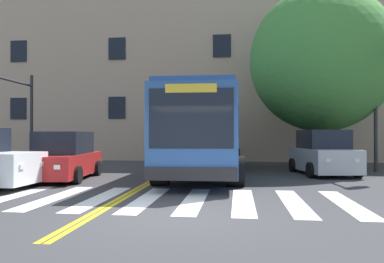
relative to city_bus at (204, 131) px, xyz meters
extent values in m
plane|color=#38383A|center=(-0.07, -7.63, -1.79)|extent=(120.00, 120.00, 0.00)
cube|color=white|center=(-4.69, -5.86, -1.78)|extent=(0.56, 3.82, 0.01)
cube|color=white|center=(-3.46, -5.87, -1.78)|extent=(0.56, 3.82, 0.01)
cube|color=white|center=(-2.24, -5.88, -1.78)|extent=(0.56, 3.82, 0.01)
cube|color=white|center=(-1.01, -5.89, -1.78)|extent=(0.56, 3.82, 0.01)
cube|color=white|center=(0.21, -5.90, -1.78)|extent=(0.56, 3.82, 0.01)
cube|color=white|center=(1.43, -5.91, -1.78)|extent=(0.56, 3.82, 0.01)
cube|color=white|center=(2.66, -5.93, -1.78)|extent=(0.56, 3.82, 0.01)
cube|color=white|center=(3.88, -5.94, -1.78)|extent=(0.56, 3.82, 0.01)
cube|color=gold|center=(-1.77, 8.10, -1.79)|extent=(0.12, 36.00, 0.01)
cube|color=gold|center=(-1.61, 8.10, -1.79)|extent=(0.12, 36.00, 0.01)
cube|color=#2D5699|center=(0.00, -0.02, -0.02)|extent=(2.66, 10.54, 2.70)
cube|color=black|center=(1.28, -0.01, 0.25)|extent=(0.13, 9.67, 0.97)
cube|color=black|center=(-1.28, -0.04, 0.25)|extent=(0.13, 9.67, 0.97)
cube|color=black|center=(0.06, -5.29, 0.31)|extent=(2.29, 0.05, 1.62)
cube|color=yellow|center=(0.06, -5.29, 1.12)|extent=(1.40, 0.05, 0.24)
cube|color=#232326|center=(0.06, -5.32, -1.19)|extent=(2.49, 0.13, 0.36)
cube|color=#294E89|center=(0.00, -0.02, 1.41)|extent=(2.50, 10.12, 0.16)
cylinder|color=black|center=(1.25, -3.27, -1.30)|extent=(0.57, 0.99, 0.98)
cylinder|color=black|center=(-1.18, -3.29, -1.30)|extent=(0.57, 0.99, 0.98)
cylinder|color=black|center=(1.19, 2.36, -1.30)|extent=(0.57, 0.99, 0.98)
cylinder|color=black|center=(-1.24, 2.33, -1.30)|extent=(0.57, 0.99, 0.98)
cylinder|color=black|center=(1.18, 3.46, -1.30)|extent=(0.57, 0.99, 0.98)
cylinder|color=black|center=(-1.25, 3.43, -1.30)|extent=(0.57, 0.99, 0.98)
cube|color=#AD1E1E|center=(-5.04, -2.09, -1.23)|extent=(2.20, 4.35, 0.78)
cube|color=black|center=(-5.04, -2.05, -0.43)|extent=(1.82, 2.46, 0.81)
cube|color=white|center=(-4.29, -4.14, -1.15)|extent=(0.20, 0.06, 0.14)
cube|color=white|center=(-5.33, -4.25, -1.15)|extent=(0.20, 0.06, 0.14)
cylinder|color=black|center=(-4.00, -3.29, -1.49)|extent=(0.28, 0.62, 0.60)
cylinder|color=black|center=(-5.79, -3.48, -1.49)|extent=(0.28, 0.62, 0.60)
cylinder|color=black|center=(-4.28, -0.71, -1.49)|extent=(0.28, 0.62, 0.60)
cylinder|color=black|center=(-6.07, -0.90, -1.49)|extent=(0.28, 0.62, 0.60)
cube|color=#B7BABF|center=(4.86, 0.70, -1.17)|extent=(2.28, 3.96, 0.91)
cube|color=black|center=(4.85, 0.73, -0.33)|extent=(1.87, 2.26, 0.76)
cube|color=white|center=(5.65, -1.11, -1.08)|extent=(0.20, 0.07, 0.14)
cube|color=white|center=(4.59, -1.25, -1.08)|extent=(0.20, 0.07, 0.14)
cylinder|color=black|center=(5.92, -0.33, -1.49)|extent=(0.30, 0.62, 0.60)
cylinder|color=black|center=(4.12, -0.58, -1.49)|extent=(0.30, 0.62, 0.60)
cylinder|color=black|center=(5.60, 1.97, -1.49)|extent=(0.30, 0.62, 0.60)
cylinder|color=black|center=(3.80, 1.72, -1.49)|extent=(0.30, 0.62, 0.60)
cube|color=tan|center=(-1.09, 8.03, -1.19)|extent=(2.21, 3.97, 0.86)
cube|color=black|center=(-1.08, 8.07, -0.36)|extent=(1.81, 2.27, 0.80)
cube|color=white|center=(-0.85, 6.07, -1.10)|extent=(0.20, 0.07, 0.14)
cube|color=white|center=(-1.86, 6.22, -1.10)|extent=(0.20, 0.07, 0.14)
cylinder|color=black|center=(-0.38, 6.75, -1.49)|extent=(0.30, 0.62, 0.60)
cylinder|color=black|center=(-2.12, 7.00, -1.49)|extent=(0.30, 0.62, 0.60)
cylinder|color=black|center=(-0.06, 9.07, -1.49)|extent=(0.30, 0.62, 0.60)
cylinder|color=black|center=(-1.79, 9.31, -1.49)|extent=(0.30, 0.62, 0.60)
cube|color=white|center=(-4.74, -4.18, -1.05)|extent=(0.04, 0.20, 0.14)
cube|color=white|center=(-4.76, -5.28, -1.05)|extent=(0.04, 0.20, 0.14)
cylinder|color=black|center=(-5.55, -3.78, -1.46)|extent=(0.66, 0.23, 0.66)
cylinder|color=#28282D|center=(7.45, 2.12, 1.06)|extent=(0.16, 0.16, 5.71)
cylinder|color=#28282D|center=(-9.35, 3.22, 0.59)|extent=(0.16, 0.16, 4.76)
cylinder|color=#28282D|center=(-9.26, 1.45, 2.41)|extent=(0.28, 3.54, 0.11)
cylinder|color=#4C3D2D|center=(5.43, 3.45, -0.63)|extent=(0.72, 0.72, 2.32)
ellipsoid|color=#428438|center=(5.43, 3.45, 3.47)|extent=(9.77, 9.80, 6.93)
cube|color=tan|center=(0.45, 11.89, 4.92)|extent=(33.24, 8.24, 13.42)
cube|color=black|center=(-12.84, 7.74, 1.57)|extent=(1.10, 0.06, 1.40)
cube|color=black|center=(-6.20, 7.74, 1.57)|extent=(1.10, 0.06, 1.40)
cube|color=black|center=(0.45, 7.74, 1.57)|extent=(1.10, 0.06, 1.40)
cube|color=black|center=(7.10, 7.74, 1.57)|extent=(1.10, 0.06, 1.40)
cube|color=black|center=(-12.84, 7.74, 5.32)|extent=(1.10, 0.06, 1.40)
cube|color=black|center=(-6.20, 7.74, 5.32)|extent=(1.10, 0.06, 1.40)
cube|color=black|center=(0.45, 7.74, 5.32)|extent=(1.10, 0.06, 1.40)
cube|color=black|center=(7.10, 7.74, 5.32)|extent=(1.10, 0.06, 1.40)
camera|label=1|loc=(1.22, -15.26, -0.13)|focal=35.00mm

